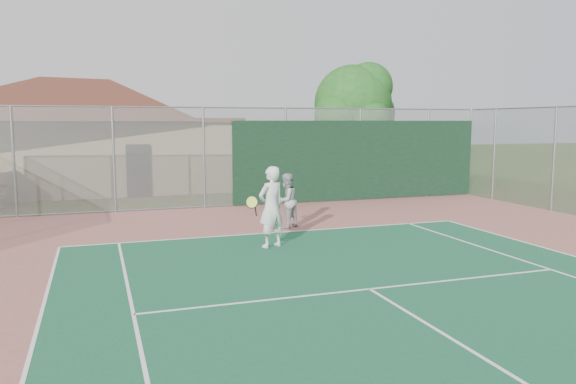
% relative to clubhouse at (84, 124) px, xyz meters
% --- Properties ---
extents(back_fence, '(20.08, 0.11, 3.53)m').
position_rel_clubhouse_xyz_m(back_fence, '(7.10, -7.73, -1.25)').
color(back_fence, gray).
rests_on(back_fence, ground).
extents(side_fence_right, '(0.08, 9.00, 3.50)m').
position_rel_clubhouse_xyz_m(side_fence_right, '(14.99, -12.21, -1.17)').
color(side_fence_right, gray).
rests_on(side_fence_right, ground).
extents(clubhouse, '(13.60, 9.30, 5.75)m').
position_rel_clubhouse_xyz_m(clubhouse, '(0.00, 0.00, 0.00)').
color(clubhouse, tan).
rests_on(clubhouse, ground).
extents(tree, '(3.98, 3.77, 5.56)m').
position_rel_clubhouse_xyz_m(tree, '(11.16, -4.79, 0.73)').
color(tree, '#3A2315').
rests_on(tree, ground).
extents(player_white_front, '(1.15, 0.80, 1.95)m').
position_rel_clubhouse_xyz_m(player_white_front, '(4.33, -14.45, -1.94)').
color(player_white_front, silver).
rests_on(player_white_front, ground).
extents(player_grey_back, '(0.95, 0.90, 1.55)m').
position_rel_clubhouse_xyz_m(player_grey_back, '(5.48, -12.23, -2.14)').
color(player_grey_back, '#A2A4A7').
rests_on(player_grey_back, ground).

